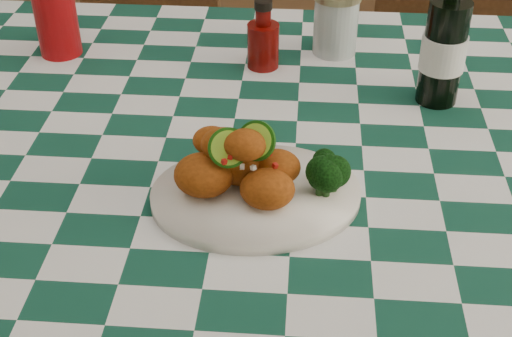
# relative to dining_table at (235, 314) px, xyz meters

# --- Properties ---
(dining_table) EXTENTS (1.66, 1.06, 0.79)m
(dining_table) POSITION_rel_dining_table_xyz_m (0.00, 0.00, 0.00)
(dining_table) COLOR #114130
(dining_table) RESTS_ON ground
(plate) EXTENTS (0.33, 0.28, 0.02)m
(plate) POSITION_rel_dining_table_xyz_m (0.05, -0.15, 0.40)
(plate) COLOR white
(plate) RESTS_ON dining_table
(fried_chicken_pile) EXTENTS (0.15, 0.11, 0.10)m
(fried_chicken_pile) POSITION_rel_dining_table_xyz_m (0.04, -0.15, 0.46)
(fried_chicken_pile) COLOR #9A420E
(fried_chicken_pile) RESTS_ON plate
(broccoli_side) EXTENTS (0.07, 0.07, 0.05)m
(broccoli_side) POSITION_rel_dining_table_xyz_m (0.14, -0.14, 0.44)
(broccoli_side) COLOR black
(broccoli_side) RESTS_ON plate
(red_tumbler) EXTENTS (0.08, 0.08, 0.14)m
(red_tumbler) POSITION_rel_dining_table_xyz_m (-0.35, 0.28, 0.46)
(red_tumbler) COLOR #9D080B
(red_tumbler) RESTS_ON dining_table
(ketchup_bottle) EXTENTS (0.06, 0.06, 0.13)m
(ketchup_bottle) POSITION_rel_dining_table_xyz_m (0.03, 0.25, 0.46)
(ketchup_bottle) COLOR #5F0704
(ketchup_bottle) RESTS_ON dining_table
(mason_jar) EXTENTS (0.12, 0.12, 0.12)m
(mason_jar) POSITION_rel_dining_table_xyz_m (0.17, 0.32, 0.45)
(mason_jar) COLOR #B2BCBA
(mason_jar) RESTS_ON dining_table
(beer_bottle) EXTENTS (0.08, 0.08, 0.25)m
(beer_bottle) POSITION_rel_dining_table_xyz_m (0.34, 0.15, 0.52)
(beer_bottle) COLOR black
(beer_bottle) RESTS_ON dining_table
(wooden_chair_left) EXTENTS (0.41, 0.43, 0.85)m
(wooden_chair_left) POSITION_rel_dining_table_xyz_m (-0.34, 0.73, 0.03)
(wooden_chair_left) COLOR #472814
(wooden_chair_left) RESTS_ON ground
(wooden_chair_right) EXTENTS (0.53, 0.54, 0.89)m
(wooden_chair_right) POSITION_rel_dining_table_xyz_m (0.43, 0.69, 0.05)
(wooden_chair_right) COLOR #472814
(wooden_chair_right) RESTS_ON ground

